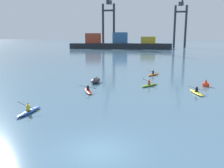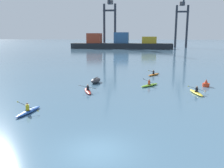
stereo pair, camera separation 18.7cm
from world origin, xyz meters
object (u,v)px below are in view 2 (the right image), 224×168
(kayak_yellow, at_px, (196,92))
(channel_buoy, at_px, (206,84))
(gantry_crane_west, at_px, (109,17))
(kayak_lime, at_px, (149,85))
(kayak_blue, at_px, (28,111))
(container_barge, at_px, (120,43))
(gantry_crane_west_mid, at_px, (182,18))
(kayak_red, at_px, (88,91))
(capsized_dinghy, at_px, (96,80))
(kayak_orange, at_px, (154,74))

(kayak_yellow, bearing_deg, channel_buoy, 64.77)
(gantry_crane_west, distance_m, kayak_lime, 104.75)
(kayak_blue, bearing_deg, channel_buoy, 37.50)
(container_barge, bearing_deg, channel_buoy, -76.95)
(gantry_crane_west_mid, distance_m, kayak_red, 117.30)
(kayak_red, bearing_deg, capsized_dinghy, 92.52)
(gantry_crane_west_mid, height_order, kayak_yellow, gantry_crane_west_mid)
(kayak_orange, xyz_separation_m, kayak_blue, (-11.41, -22.26, 0.00))
(gantry_crane_west, xyz_separation_m, kayak_red, (13.52, -105.86, -16.34))
(capsized_dinghy, xyz_separation_m, kayak_lime, (7.62, -1.32, -0.18))
(kayak_yellow, height_order, kayak_lime, kayak_yellow)
(gantry_crane_west_mid, distance_m, kayak_orange, 102.39)
(kayak_orange, bearing_deg, kayak_red, -120.73)
(gantry_crane_west, distance_m, channel_buoy, 105.69)
(kayak_yellow, bearing_deg, kayak_orange, 109.55)
(kayak_lime, xyz_separation_m, kayak_orange, (0.80, 9.22, 0.00))
(capsized_dinghy, distance_m, kayak_orange, 11.55)
(container_barge, distance_m, kayak_lime, 95.01)
(kayak_lime, xyz_separation_m, kayak_blue, (-10.62, -13.05, 0.00))
(gantry_crane_west, relative_size, kayak_red, 10.25)
(kayak_yellow, distance_m, kayak_orange, 13.60)
(kayak_yellow, xyz_separation_m, kayak_lime, (-5.35, 3.60, 0.00))
(gantry_crane_west, distance_m, kayak_orange, 96.04)
(channel_buoy, bearing_deg, kayak_lime, -173.88)
(gantry_crane_west, distance_m, kayak_blue, 116.00)
(kayak_lime, height_order, kayak_blue, kayak_blue)
(channel_buoy, bearing_deg, gantry_crane_west, 105.72)
(capsized_dinghy, distance_m, kayak_blue, 14.67)
(container_barge, height_order, capsized_dinghy, container_barge)
(channel_buoy, relative_size, kayak_yellow, 0.29)
(kayak_red, xyz_separation_m, kayak_orange, (8.16, 13.73, 0.00))
(container_barge, xyz_separation_m, kayak_red, (6.80, -98.43, -2.46))
(container_barge, distance_m, gantry_crane_west, 17.12)
(channel_buoy, relative_size, kayak_orange, 0.31)
(capsized_dinghy, relative_size, kayak_red, 0.81)
(gantry_crane_west_mid, bearing_deg, capsized_dinghy, -103.51)
(kayak_lime, bearing_deg, channel_buoy, 6.12)
(gantry_crane_west_mid, bearing_deg, kayak_blue, -103.31)
(capsized_dinghy, bearing_deg, gantry_crane_west_mid, 76.49)
(gantry_crane_west_mid, relative_size, kayak_red, 9.42)
(kayak_orange, bearing_deg, kayak_yellow, -70.45)
(kayak_red, relative_size, kayak_blue, 0.98)
(capsized_dinghy, height_order, kayak_lime, kayak_lime)
(kayak_yellow, xyz_separation_m, kayak_red, (-12.71, -0.92, 0.00))
(capsized_dinghy, xyz_separation_m, kayak_orange, (8.42, 7.90, -0.18))
(kayak_red, height_order, kayak_orange, same)
(capsized_dinghy, bearing_deg, kayak_blue, -101.78)
(channel_buoy, distance_m, kayak_lime, 7.46)
(kayak_red, bearing_deg, channel_buoy, 19.76)
(kayak_yellow, bearing_deg, kayak_blue, -149.39)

